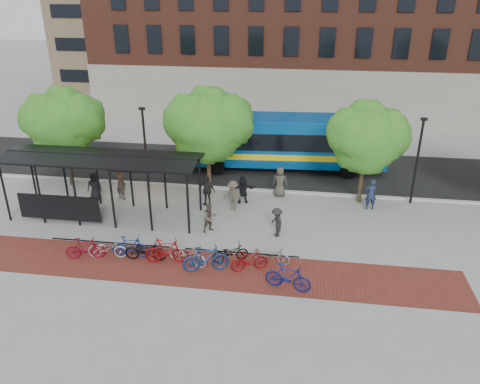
# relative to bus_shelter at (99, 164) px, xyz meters

# --- Properties ---
(ground) EXTENTS (160.00, 160.00, 0.00)m
(ground) POSITION_rel_bus_shelter_xyz_m (8.13, 0.48, -3.00)
(ground) COLOR #9E9E99
(ground) RESTS_ON ground
(asphalt_street) EXTENTS (160.00, 8.00, 0.01)m
(asphalt_street) POSITION_rel_bus_shelter_xyz_m (8.13, 8.48, -2.99)
(asphalt_street) COLOR black
(asphalt_street) RESTS_ON ground
(curb) EXTENTS (160.00, 0.25, 0.12)m
(curb) POSITION_rel_bus_shelter_xyz_m (8.13, 4.48, -2.94)
(curb) COLOR #B7B7B2
(curb) RESTS_ON ground
(brick_strip) EXTENTS (24.00, 3.00, 0.01)m
(brick_strip) POSITION_rel_bus_shelter_xyz_m (6.13, -4.52, -3.00)
(brick_strip) COLOR maroon
(brick_strip) RESTS_ON ground
(bike_rack_rail) EXTENTS (12.00, 0.05, 0.95)m
(bike_rack_rail) POSITION_rel_bus_shelter_xyz_m (4.83, -3.62, -3.00)
(bike_rack_rail) COLOR black
(bike_rack_rail) RESTS_ON ground
(building_brick) EXTENTS (55.00, 14.00, 20.00)m
(building_brick) POSITION_rel_bus_shelter_xyz_m (18.13, 26.48, 7.00)
(building_brick) COLOR brown
(building_brick) RESTS_ON ground
(bus_shelter) EXTENTS (10.60, 3.07, 3.60)m
(bus_shelter) POSITION_rel_bus_shelter_xyz_m (0.00, 0.00, 0.00)
(bus_shelter) COLOR black
(bus_shelter) RESTS_ON ground
(tree_a) EXTENTS (4.90, 4.00, 6.18)m
(tree_a) POSITION_rel_bus_shelter_xyz_m (-3.77, 3.83, 1.24)
(tree_a) COLOR #382619
(tree_a) RESTS_ON ground
(tree_b) EXTENTS (5.15, 4.20, 6.47)m
(tree_b) POSITION_rel_bus_shelter_xyz_m (5.23, 3.83, 1.46)
(tree_b) COLOR #382619
(tree_b) RESTS_ON ground
(tree_c) EXTENTS (4.66, 3.80, 5.92)m
(tree_c) POSITION_rel_bus_shelter_xyz_m (14.22, 3.83, 1.06)
(tree_c) COLOR #382619
(tree_c) RESTS_ON ground
(lamp_post_left) EXTENTS (0.35, 0.20, 5.12)m
(lamp_post_left) POSITION_rel_bus_shelter_xyz_m (1.13, 4.08, -0.25)
(lamp_post_left) COLOR black
(lamp_post_left) RESTS_ON ground
(lamp_post_right) EXTENTS (0.35, 0.20, 5.12)m
(lamp_post_right) POSITION_rel_bus_shelter_xyz_m (17.13, 4.08, -0.25)
(lamp_post_right) COLOR black
(lamp_post_right) RESTS_ON ground
(bus) EXTENTS (13.84, 3.98, 3.69)m
(bus) POSITION_rel_bus_shelter_xyz_m (9.27, 8.56, -0.88)
(bus) COLOR #08519F
(bus) RESTS_ON ground
(bike_1) EXTENTS (1.90, 0.92, 1.10)m
(bike_1) POSITION_rel_bus_shelter_xyz_m (0.94, -4.43, -2.45)
(bike_1) COLOR maroon
(bike_1) RESTS_ON ground
(bike_2) EXTENTS (1.91, 0.88, 0.97)m
(bike_2) POSITION_rel_bus_shelter_xyz_m (1.91, -4.19, -2.52)
(bike_2) COLOR #AFAEB1
(bike_2) RESTS_ON ground
(bike_3) EXTENTS (1.86, 0.64, 1.10)m
(bike_3) POSITION_rel_bus_shelter_xyz_m (2.98, -4.00, -2.45)
(bike_3) COLOR navy
(bike_3) RESTS_ON ground
(bike_4) EXTENTS (1.98, 0.78, 1.02)m
(bike_4) POSITION_rel_bus_shelter_xyz_m (3.75, -4.15, -2.49)
(bike_4) COLOR black
(bike_4) RESTS_ON ground
(bike_5) EXTENTS (2.07, 0.90, 1.20)m
(bike_5) POSITION_rel_bus_shelter_xyz_m (4.79, -4.20, -2.40)
(bike_5) COLOR maroon
(bike_5) RESTS_ON ground
(bike_6) EXTENTS (2.23, 1.44, 1.10)m
(bike_6) POSITION_rel_bus_shelter_xyz_m (5.74, -4.20, -2.45)
(bike_6) COLOR #BCBCBF
(bike_6) RESTS_ON ground
(bike_7) EXTENTS (2.17, 1.18, 1.26)m
(bike_7) POSITION_rel_bus_shelter_xyz_m (6.72, -4.62, -2.37)
(bike_7) COLOR navy
(bike_7) RESTS_ON ground
(bike_8) EXTENTS (1.81, 1.24, 0.90)m
(bike_8) POSITION_rel_bus_shelter_xyz_m (7.66, -3.67, -2.55)
(bike_8) COLOR black
(bike_8) RESTS_ON ground
(bike_9) EXTENTS (1.77, 1.07, 1.03)m
(bike_9) POSITION_rel_bus_shelter_xyz_m (8.64, -4.31, -2.49)
(bike_9) COLOR maroon
(bike_9) RESTS_ON ground
(bike_10) EXTENTS (1.86, 1.00, 0.93)m
(bike_10) POSITION_rel_bus_shelter_xyz_m (9.57, -3.54, -2.54)
(bike_10) COLOR #969698
(bike_10) RESTS_ON ground
(bike_11) EXTENTS (2.07, 0.99, 1.20)m
(bike_11) POSITION_rel_bus_shelter_xyz_m (10.42, -5.49, -2.40)
(bike_11) COLOR navy
(bike_11) RESTS_ON ground
(pedestrian_0) EXTENTS (0.96, 0.77, 1.70)m
(pedestrian_0) POSITION_rel_bus_shelter_xyz_m (-1.38, 1.83, -2.15)
(pedestrian_0) COLOR black
(pedestrian_0) RESTS_ON ground
(pedestrian_1) EXTENTS (0.85, 0.74, 1.97)m
(pedestrian_1) POSITION_rel_bus_shelter_xyz_m (0.12, 2.17, -2.01)
(pedestrian_1) COLOR #3E3531
(pedestrian_1) RESTS_ON ground
(pedestrian_3) EXTENTS (1.28, 0.92, 1.79)m
(pedestrian_3) POSITION_rel_bus_shelter_xyz_m (6.95, 1.64, -2.11)
(pedestrian_3) COLOR #50473B
(pedestrian_3) RESTS_ON ground
(pedestrian_4) EXTENTS (1.15, 0.71, 1.82)m
(pedestrian_4) POSITION_rel_bus_shelter_xyz_m (5.34, 2.10, -2.09)
(pedestrian_4) COLOR #252525
(pedestrian_4) RESTS_ON ground
(pedestrian_5) EXTENTS (1.59, 0.84, 1.63)m
(pedestrian_5) POSITION_rel_bus_shelter_xyz_m (7.36, 2.68, -2.18)
(pedestrian_5) COLOR black
(pedestrian_5) RESTS_ON ground
(pedestrian_6) EXTENTS (0.94, 0.63, 1.87)m
(pedestrian_6) POSITION_rel_bus_shelter_xyz_m (9.43, 3.92, -2.06)
(pedestrian_6) COLOR #453F37
(pedestrian_6) RESTS_ON ground
(pedestrian_7) EXTENTS (0.75, 0.57, 1.85)m
(pedestrian_7) POSITION_rel_bus_shelter_xyz_m (14.64, 2.87, -2.07)
(pedestrian_7) COLOR #1E2947
(pedestrian_7) RESTS_ON ground
(pedestrian_8) EXTENTS (0.99, 0.96, 1.60)m
(pedestrian_8) POSITION_rel_bus_shelter_xyz_m (6.17, -1.02, -2.20)
(pedestrian_8) COLOR #50453B
(pedestrian_8) RESTS_ON ground
(pedestrian_9) EXTENTS (0.99, 1.17, 1.57)m
(pedestrian_9) POSITION_rel_bus_shelter_xyz_m (9.61, -1.02, -2.21)
(pedestrian_9) COLOR #242424
(pedestrian_9) RESTS_ON ground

